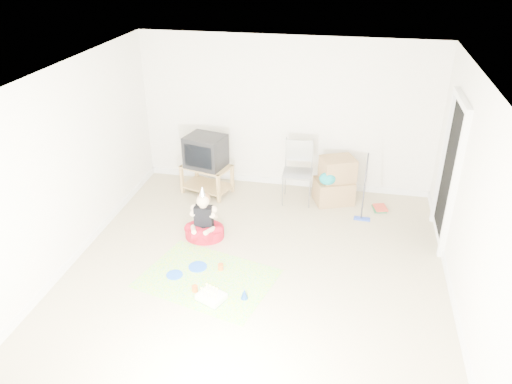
% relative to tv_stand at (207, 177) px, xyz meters
% --- Properties ---
extents(ground, '(5.00, 5.00, 0.00)m').
position_rel_tv_stand_xyz_m(ground, '(1.26, -1.92, -0.29)').
color(ground, tan).
rests_on(ground, ground).
extents(doorway_recess, '(0.02, 0.90, 2.05)m').
position_rel_tv_stand_xyz_m(doorway_recess, '(3.74, -0.72, 0.73)').
color(doorway_recess, black).
rests_on(doorway_recess, ground).
extents(tv_stand, '(0.91, 0.71, 0.50)m').
position_rel_tv_stand_xyz_m(tv_stand, '(0.00, 0.00, 0.00)').
color(tv_stand, '#A8834C').
rests_on(tv_stand, ground).
extents(crt_tv, '(0.72, 0.64, 0.53)m').
position_rel_tv_stand_xyz_m(crt_tv, '(-0.00, 0.00, 0.47)').
color(crt_tv, black).
rests_on(crt_tv, tv_stand).
extents(folding_chair, '(0.49, 0.47, 1.05)m').
position_rel_tv_stand_xyz_m(folding_chair, '(1.56, -0.02, 0.22)').
color(folding_chair, gray).
rests_on(folding_chair, ground).
extents(cardboard_boxes, '(0.73, 0.67, 0.77)m').
position_rel_tv_stand_xyz_m(cardboard_boxes, '(2.17, 0.10, 0.08)').
color(cardboard_boxes, '#967349').
rests_on(cardboard_boxes, ground).
extents(floor_mop, '(0.26, 0.34, 1.01)m').
position_rel_tv_stand_xyz_m(floor_mop, '(2.64, -0.42, -0.03)').
color(floor_mop, '#2440B8').
rests_on(floor_mop, ground).
extents(book_pile, '(0.25, 0.29, 0.06)m').
position_rel_tv_stand_xyz_m(book_pile, '(2.93, -0.05, -0.27)').
color(book_pile, '#236A3C').
rests_on(book_pile, ground).
extents(seated_woman, '(0.60, 0.60, 0.83)m').
position_rel_tv_stand_xyz_m(seated_woman, '(0.36, -1.39, -0.11)').
color(seated_woman, '#B11021').
rests_on(seated_woman, ground).
extents(party_mat, '(1.90, 1.58, 0.01)m').
position_rel_tv_stand_xyz_m(party_mat, '(0.68, -2.36, -0.29)').
color(party_mat, '#E02F8E').
rests_on(party_mat, ground).
extents(birthday_cake, '(0.39, 0.36, 0.15)m').
position_rel_tv_stand_xyz_m(birthday_cake, '(0.85, -2.76, -0.25)').
color(birthday_cake, white).
rests_on(birthday_cake, party_mat).
extents(blue_plate_near, '(0.33, 0.33, 0.01)m').
position_rel_tv_stand_xyz_m(blue_plate_near, '(0.49, -2.15, -0.28)').
color(blue_plate_near, blue).
rests_on(blue_plate_near, party_mat).
extents(blue_plate_far, '(0.24, 0.24, 0.01)m').
position_rel_tv_stand_xyz_m(blue_plate_far, '(0.24, -2.38, -0.28)').
color(blue_plate_far, blue).
rests_on(blue_plate_far, party_mat).
extents(orange_cup_near, '(0.10, 0.10, 0.08)m').
position_rel_tv_stand_xyz_m(orange_cup_near, '(0.81, -2.14, -0.25)').
color(orange_cup_near, '#CF5617').
rests_on(orange_cup_near, party_mat).
extents(orange_cup_far, '(0.08, 0.08, 0.08)m').
position_rel_tv_stand_xyz_m(orange_cup_far, '(0.61, -2.65, -0.25)').
color(orange_cup_far, '#CF5617').
rests_on(orange_cup_far, party_mat).
extents(blue_party_hat, '(0.10, 0.10, 0.14)m').
position_rel_tv_stand_xyz_m(blue_party_hat, '(1.24, -2.65, -0.22)').
color(blue_party_hat, '#1946B1').
rests_on(blue_party_hat, party_mat).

